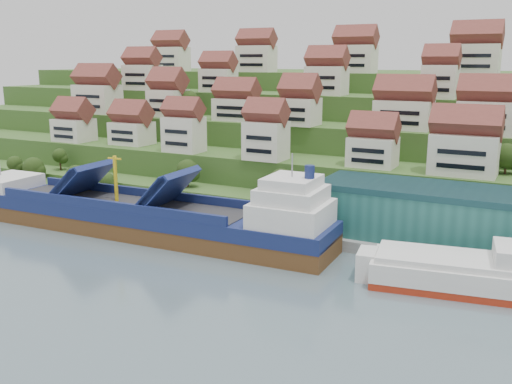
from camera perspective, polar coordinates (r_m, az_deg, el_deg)
The scene contains 11 objects.
ground at distance 113.83m, azimuth -6.57°, elevation -4.96°, with size 300.00×300.00×0.00m, color slate.
quay at distance 117.15m, azimuth 5.75°, elevation -3.84°, with size 180.00×14.00×2.20m, color gray.
pebble_beach at distance 160.29m, azimuth -21.51°, elevation -0.30°, with size 45.00×20.00×1.00m, color gray.
hillside at distance 203.76m, azimuth 9.98°, elevation 6.00°, with size 260.00×128.00×31.00m.
hillside_village at distance 162.33m, azimuth 5.43°, elevation 9.24°, with size 159.01×65.18×28.75m.
hillside_trees at distance 150.40m, azimuth -1.40°, elevation 5.37°, with size 140.97×62.61×30.36m.
warehouse at distance 110.19m, azimuth 21.85°, elevation -2.54°, with size 60.00×15.00×10.00m, color #266861.
flagpole at distance 111.84m, azimuth 3.96°, elevation -1.55°, with size 1.28×0.16×8.00m.
beach_huts at distance 160.67m, azimuth -22.36°, elevation 0.24°, with size 14.40×3.70×2.20m.
cargo_ship at distance 119.17m, azimuth -11.14°, elevation -2.51°, with size 85.65×16.23×19.00m.
second_ship at distance 95.49m, azimuth 20.82°, elevation -7.72°, with size 30.62×15.26×8.49m.
Camera 1 is at (61.40, -89.19, 35.08)m, focal length 40.00 mm.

